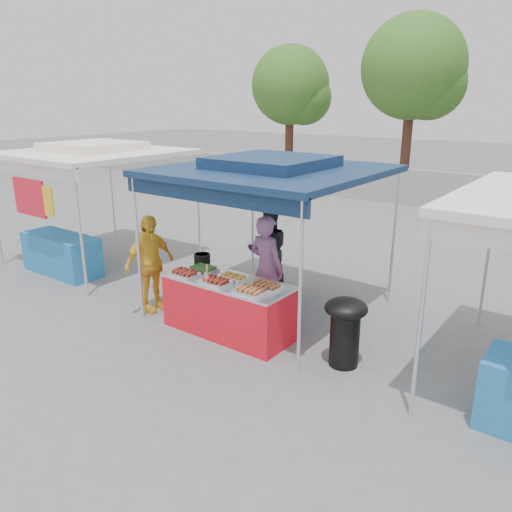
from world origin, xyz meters
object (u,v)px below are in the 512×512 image
Objects in this scene: vendor_table at (228,307)px; customer_person at (150,264)px; cooking_pot at (202,259)px; wok_burner at (345,326)px; vendor_woman at (266,269)px; helper_man at (268,250)px.

customer_person is (-1.59, -0.10, 0.39)m from vendor_table.
cooking_pot is 0.16× the size of customer_person.
vendor_table is 1.87m from wok_burner.
cooking_pot is at bearing -52.82° from customer_person.
cooking_pot reaches higher than vendor_table.
wok_burner is (1.86, 0.17, 0.14)m from vendor_table.
wok_burner is 0.58× the size of customer_person.
vendor_table is 7.49× the size of cooking_pot.
vendor_woman is at bearing -60.08° from customer_person.
helper_man is (-0.70, 1.04, -0.08)m from vendor_woman.
wok_burner is (2.72, -0.20, -0.36)m from cooking_pot.
cooking_pot is 0.89m from customer_person.
wok_burner is at bearing -4.31° from cooking_pot.
vendor_woman is at bearing 169.56° from wok_burner.
customer_person is at bearing 17.65° from helper_man.
helper_man is (-2.39, 1.62, 0.22)m from wok_burner.
customer_person is at bearing -167.09° from wok_burner.
wok_burner is 1.81m from vendor_woman.
cooking_pot is 2.75m from wok_burner.
cooking_pot is 0.15× the size of vendor_woman.
helper_man is 2.17m from customer_person.
vendor_woman reaches higher than vendor_table.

